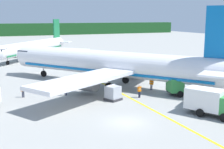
# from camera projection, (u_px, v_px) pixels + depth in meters

# --- Properties ---
(ground) EXTENTS (240.00, 320.00, 0.20)m
(ground) POSITION_uv_depth(u_px,v_px,m) (40.00, 61.00, 73.96)
(ground) COLOR #999993
(distant_treeline) EXTENTS (216.00, 6.00, 6.84)m
(distant_treeline) POSITION_uv_depth(u_px,v_px,m) (4.00, 30.00, 168.03)
(distant_treeline) COLOR #19471E
(distant_treeline) RESTS_ON ground
(airliner_foreground) EXTENTS (30.54, 35.76, 11.90)m
(airliner_foreground) POSITION_uv_depth(u_px,v_px,m) (112.00, 64.00, 46.34)
(airliner_foreground) COLOR white
(airliner_foreground) RESTS_ON ground
(airliner_mid_apron) EXTENTS (24.82, 28.42, 9.85)m
(airliner_mid_apron) POSITION_uv_depth(u_px,v_px,m) (34.00, 47.00, 78.41)
(airliner_mid_apron) COLOR white
(airliner_mid_apron) RESTS_ON ground
(service_truck_baggage) EXTENTS (7.13, 3.54, 2.72)m
(service_truck_baggage) POSITION_uv_depth(u_px,v_px,m) (183.00, 87.00, 41.18)
(service_truck_baggage) COLOR #338C3F
(service_truck_baggage) RESTS_ON ground
(service_truck_catering) EXTENTS (4.63, 6.08, 2.89)m
(service_truck_catering) POSITION_uv_depth(u_px,v_px,m) (212.00, 102.00, 32.49)
(service_truck_catering) COLOR #338C3F
(service_truck_catering) RESTS_ON ground
(cargo_container_near) EXTENTS (2.33, 2.33, 1.98)m
(cargo_container_near) POSITION_uv_depth(u_px,v_px,m) (113.00, 93.00, 38.77)
(cargo_container_near) COLOR #333338
(cargo_container_near) RESTS_ON ground
(crew_marshaller) EXTENTS (0.63, 0.25, 1.77)m
(crew_marshaller) POSITION_uv_depth(u_px,v_px,m) (66.00, 88.00, 41.06)
(crew_marshaller) COLOR #191E33
(crew_marshaller) RESTS_ON ground
(crew_loader_left) EXTENTS (0.61, 0.35, 1.70)m
(crew_loader_left) POSITION_uv_depth(u_px,v_px,m) (23.00, 90.00, 40.07)
(crew_loader_left) COLOR #191E33
(crew_loader_left) RESTS_ON ground
(crew_loader_right) EXTENTS (0.47, 0.50, 1.63)m
(crew_loader_right) POSITION_uv_depth(u_px,v_px,m) (151.00, 84.00, 44.16)
(crew_loader_right) COLOR #191E33
(crew_loader_right) RESTS_ON ground
(crew_supervisor) EXTENTS (0.62, 0.29, 1.72)m
(crew_supervisor) POSITION_uv_depth(u_px,v_px,m) (139.00, 90.00, 39.91)
(crew_supervisor) COLOR #191E33
(crew_supervisor) RESTS_ON ground
(apron_guide_line) EXTENTS (0.30, 60.00, 0.01)m
(apron_guide_line) POSITION_uv_depth(u_px,v_px,m) (121.00, 93.00, 42.61)
(apron_guide_line) COLOR yellow
(apron_guide_line) RESTS_ON ground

